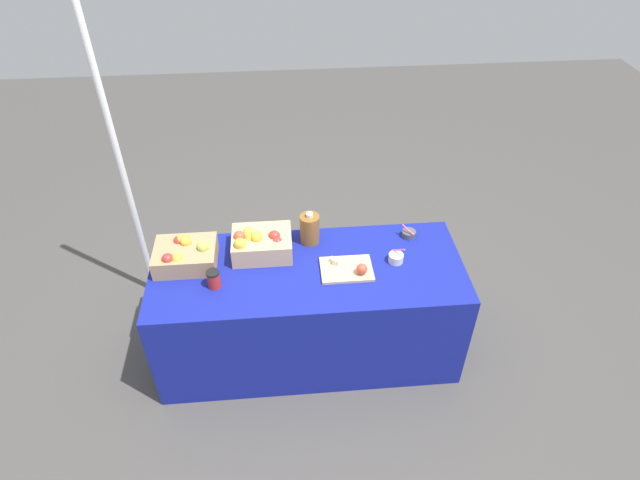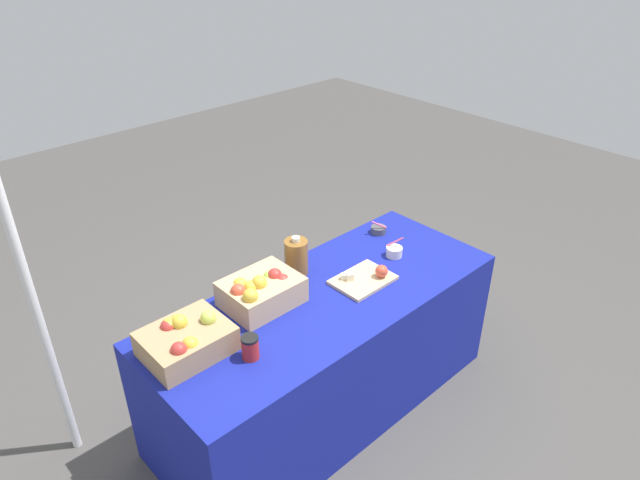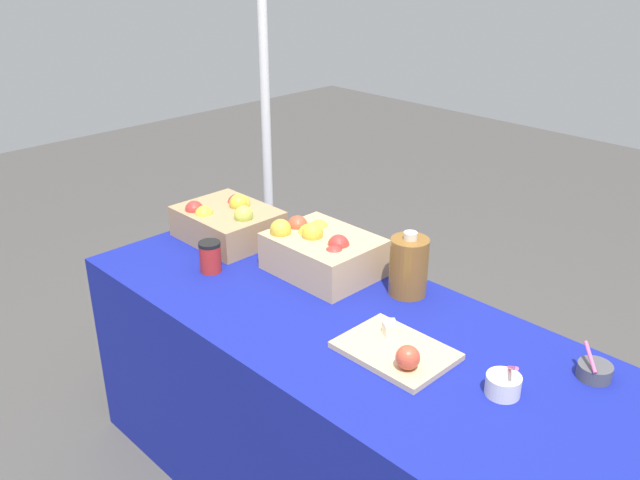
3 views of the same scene
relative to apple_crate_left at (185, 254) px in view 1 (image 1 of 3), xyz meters
The scene contains 10 objects.
ground_plane 1.10m from the apple_crate_left, ahead, with size 10.00×10.00×0.00m, color #474442.
table 0.86m from the apple_crate_left, ahead, with size 1.90×0.76×0.74m, color navy.
apple_crate_left is the anchor object (origin of this frame).
apple_crate_middle 0.46m from the apple_crate_left, ahead, with size 0.36×0.29×0.18m.
cutting_board_front 0.99m from the apple_crate_left, ahead, with size 0.31×0.23×0.08m.
sample_bowl_near 1.41m from the apple_crate_left, ahead, with size 0.09×0.09×0.09m.
sample_bowl_mid 1.28m from the apple_crate_left, ahead, with size 0.09×0.10×0.11m.
cider_jug 0.78m from the apple_crate_left, 10.97° to the left, with size 0.13×0.13×0.22m.
coffee_cup 0.28m from the apple_crate_left, 49.93° to the right, with size 0.08×0.08×0.11m.
tent_pole 0.74m from the apple_crate_left, 127.10° to the left, with size 0.04×0.04×2.14m, color white.
Camera 1 is at (-0.13, -2.36, 2.90)m, focal length 29.70 mm.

